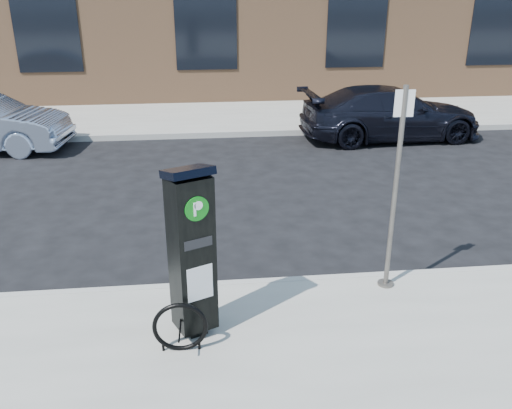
{
  "coord_description": "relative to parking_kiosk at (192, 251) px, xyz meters",
  "views": [
    {
      "loc": [
        -0.36,
        -6.44,
        3.94
      ],
      "look_at": [
        0.39,
        0.5,
        1.07
      ],
      "focal_mm": 38.0,
      "sensor_mm": 36.0,
      "label": 1
    }
  ],
  "objects": [
    {
      "name": "parking_kiosk",
      "position": [
        0.0,
        0.0,
        0.0
      ],
      "size": [
        0.6,
        0.58,
        2.06
      ],
      "rotation": [
        0.0,
        0.0,
        0.43
      ],
      "color": "black",
      "rests_on": "sidewalk_near"
    },
    {
      "name": "sidewalk_far",
      "position": [
        0.49,
        15.1,
        -1.13
      ],
      "size": [
        60.0,
        12.0,
        0.15
      ],
      "primitive_type": "cube",
      "color": "gray",
      "rests_on": "ground"
    },
    {
      "name": "sign_pole",
      "position": [
        2.56,
        0.8,
        0.27
      ],
      "size": [
        0.24,
        0.21,
        2.68
      ],
      "rotation": [
        0.0,
        0.0,
        -0.06
      ],
      "color": "#4F4C46",
      "rests_on": "sidewalk_near"
    },
    {
      "name": "ground",
      "position": [
        0.49,
        1.1,
        -1.21
      ],
      "size": [
        120.0,
        120.0,
        0.0
      ],
      "primitive_type": "plane",
      "color": "black",
      "rests_on": "ground"
    },
    {
      "name": "curb_far",
      "position": [
        0.49,
        9.12,
        -1.13
      ],
      "size": [
        60.0,
        0.12,
        0.16
      ],
      "primitive_type": "cube",
      "color": "#9E9B93",
      "rests_on": "ground"
    },
    {
      "name": "bike_rack",
      "position": [
        -0.16,
        -0.32,
        -0.76
      ],
      "size": [
        0.61,
        0.07,
        0.61
      ],
      "rotation": [
        0.0,
        0.0,
        -0.03
      ],
      "color": "black",
      "rests_on": "sidewalk_near"
    },
    {
      "name": "car_dark",
      "position": [
        5.25,
        8.5,
        -0.51
      ],
      "size": [
        4.92,
        2.22,
        1.4
      ],
      "primitive_type": "imported",
      "rotation": [
        0.0,
        0.0,
        1.63
      ],
      "color": "black",
      "rests_on": "ground"
    },
    {
      "name": "curb_near",
      "position": [
        0.49,
        1.08,
        -1.13
      ],
      "size": [
        60.0,
        0.12,
        0.16
      ],
      "primitive_type": "cube",
      "color": "#9E9B93",
      "rests_on": "ground"
    }
  ]
}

